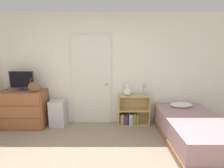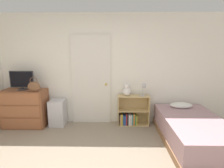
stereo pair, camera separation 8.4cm
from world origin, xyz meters
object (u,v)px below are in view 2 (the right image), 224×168
Objects in this scene: tv at (22,80)px; bookshelf at (131,114)px; bed at (193,131)px; dresser at (25,108)px; teddy_bear at (127,90)px; storage_bin at (58,113)px; desk_lamp at (144,87)px; handbag at (34,86)px.

tv is 2.60m from bookshelf.
bed is (3.57, -0.71, -0.84)m from tv.
dresser is at bearing -39.31° from tv.
storage_bin is at bearing -178.27° from teddy_bear.
bed is at bearing -42.50° from desk_lamp.
teddy_bear is at bearing 7.38° from handbag.
dresser is at bearing 154.67° from handbag.
handbag is 1.12× the size of teddy_bear.
dresser is at bearing -177.32° from bookshelf.
bookshelf is 0.57m from teddy_bear.
teddy_bear is (1.60, 0.05, 0.53)m from storage_bin.
teddy_bear is at bearing 2.12° from tv.
storage_bin is 2.91m from bed.
handbag is 0.17× the size of bed.
handbag is 3.35m from bed.
teddy_bear is (-0.11, -0.00, 0.56)m from bookshelf.
dresser is 0.65m from tv.
desk_lamp is (1.98, 0.01, 0.61)m from storage_bin.
bed is (0.83, -0.76, -0.68)m from desk_lamp.
teddy_bear reaches higher than dresser.
desk_lamp is at bearing 1.00° from tv.
handbag reaches higher than storage_bin.
handbag is 2.40m from desk_lamp.
handbag is at bearing -174.71° from desk_lamp.
bookshelf is (2.47, 0.09, -0.81)m from tv.
teddy_bear is 1.57m from bed.
bookshelf is at bearing 2.12° from tv.
tv is 1.81× the size of desk_lamp.
dresser is at bearing -178.51° from desk_lamp.
desk_lamp is (2.71, 0.07, 0.49)m from dresser.
dresser reaches higher than bookshelf.
tv is 0.74× the size of bookshelf.
dresser is 1.32× the size of bookshelf.
handbag is at bearing -26.61° from tv.
storage_bin is 0.32× the size of bed.
bed is at bearing -9.54° from handbag.
bookshelf reaches higher than bed.
tv reaches higher than teddy_bear.
dresser is 1.58× the size of storage_bin.
dresser is at bearing 168.94° from bed.
bed is at bearing -14.98° from storage_bin.
bookshelf is at bearing 2.25° from teddy_bear.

